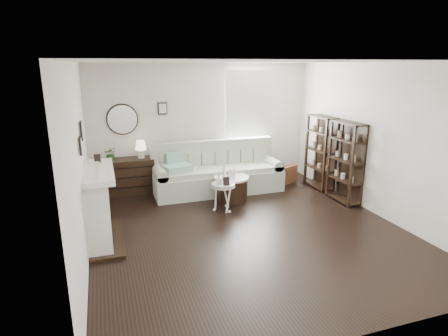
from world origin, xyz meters
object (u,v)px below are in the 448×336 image
object	(u,v)px
drum_table	(231,188)
dresser	(127,176)
sofa	(217,175)
pedestal_table	(223,186)

from	to	relation	value
drum_table	dresser	bearing A→B (deg)	151.49
sofa	drum_table	xyz separation A→B (m)	(0.10, -0.68, -0.10)
dresser	sofa	bearing A→B (deg)	-11.62
sofa	pedestal_table	bearing A→B (deg)	-101.23
sofa	dresser	world-z (taller)	sofa
sofa	pedestal_table	distance (m)	1.21
dresser	drum_table	world-z (taller)	dresser
sofa	pedestal_table	world-z (taller)	sofa
dresser	drum_table	xyz separation A→B (m)	(1.97, -1.07, -0.13)
sofa	dresser	size ratio (longest dim) A/B	2.42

